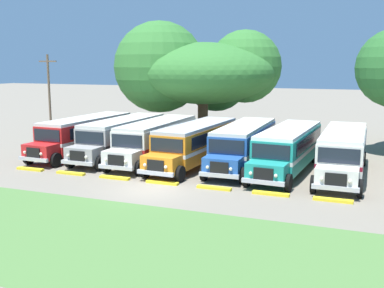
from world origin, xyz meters
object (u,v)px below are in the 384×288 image
(parked_bus_slot_0, at_px, (85,133))
(parked_bus_slot_4, at_px, (244,143))
(parked_bus_slot_6, at_px, (343,151))
(utility_pole, at_px, (49,96))
(parked_bus_slot_1, at_px, (122,136))
(parked_bus_slot_5, at_px, (288,147))
(parked_bus_slot_3, at_px, (196,142))
(broad_shade_tree, at_px, (199,71))
(parked_bus_slot_2, at_px, (156,138))

(parked_bus_slot_0, height_order, parked_bus_slot_4, same)
(parked_bus_slot_6, xyz_separation_m, utility_pole, (-25.18, 3.52, 2.56))
(parked_bus_slot_1, relative_size, parked_bus_slot_5, 0.99)
(parked_bus_slot_4, relative_size, parked_bus_slot_6, 1.00)
(parked_bus_slot_0, bearing_deg, parked_bus_slot_4, 93.43)
(parked_bus_slot_3, relative_size, parked_bus_slot_4, 1.01)
(broad_shade_tree, bearing_deg, parked_bus_slot_3, -70.28)
(parked_bus_slot_1, distance_m, parked_bus_slot_3, 6.32)
(parked_bus_slot_2, distance_m, parked_bus_slot_6, 13.08)
(parked_bus_slot_0, height_order, parked_bus_slot_6, same)
(broad_shade_tree, distance_m, utility_pole, 13.85)
(parked_bus_slot_1, xyz_separation_m, parked_bus_slot_5, (12.64, -0.47, 0.00))
(utility_pole, bearing_deg, parked_bus_slot_6, -7.95)
(parked_bus_slot_3, relative_size, parked_bus_slot_6, 1.01)
(parked_bus_slot_2, height_order, parked_bus_slot_6, same)
(parked_bus_slot_2, height_order, parked_bus_slot_4, same)
(parked_bus_slot_2, height_order, parked_bus_slot_5, same)
(parked_bus_slot_3, height_order, utility_pole, utility_pole)
(parked_bus_slot_1, height_order, parked_bus_slot_6, same)
(parked_bus_slot_1, height_order, utility_pole, utility_pole)
(parked_bus_slot_4, distance_m, utility_pole, 19.05)
(parked_bus_slot_1, bearing_deg, utility_pole, -108.94)
(parked_bus_slot_5, bearing_deg, parked_bus_slot_0, -87.84)
(broad_shade_tree, bearing_deg, parked_bus_slot_0, -114.77)
(parked_bus_slot_3, distance_m, parked_bus_slot_6, 9.80)
(parked_bus_slot_3, height_order, parked_bus_slot_6, same)
(parked_bus_slot_6, xyz_separation_m, broad_shade_tree, (-14.06, 11.52, 4.67))
(parked_bus_slot_0, relative_size, parked_bus_slot_1, 1.00)
(parked_bus_slot_2, bearing_deg, parked_bus_slot_0, -91.20)
(parked_bus_slot_0, distance_m, parked_bus_slot_6, 19.30)
(parked_bus_slot_5, height_order, broad_shade_tree, broad_shade_tree)
(parked_bus_slot_0, height_order, parked_bus_slot_3, same)
(parked_bus_slot_0, height_order, parked_bus_slot_2, same)
(parked_bus_slot_3, height_order, parked_bus_slot_5, same)
(parked_bus_slot_2, bearing_deg, parked_bus_slot_6, 89.69)
(parked_bus_slot_2, bearing_deg, broad_shade_tree, -175.19)
(parked_bus_slot_6, relative_size, utility_pole, 1.40)
(parked_bus_slot_0, bearing_deg, parked_bus_slot_2, 91.11)
(parked_bus_slot_4, xyz_separation_m, broad_shade_tree, (-7.51, 11.08, 4.67))
(parked_bus_slot_2, distance_m, parked_bus_slot_4, 6.53)
(parked_bus_slot_6, distance_m, broad_shade_tree, 18.77)
(broad_shade_tree, bearing_deg, parked_bus_slot_1, -100.11)
(parked_bus_slot_1, distance_m, parked_bus_slot_5, 12.65)
(parked_bus_slot_5, distance_m, parked_bus_slot_6, 3.43)
(parked_bus_slot_4, bearing_deg, parked_bus_slot_5, 78.32)
(parked_bus_slot_2, distance_m, parked_bus_slot_3, 3.32)
(parked_bus_slot_0, height_order, broad_shade_tree, broad_shade_tree)
(parked_bus_slot_4, bearing_deg, parked_bus_slot_2, -87.46)
(parked_bus_slot_4, relative_size, parked_bus_slot_5, 0.99)
(parked_bus_slot_5, height_order, utility_pole, utility_pole)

